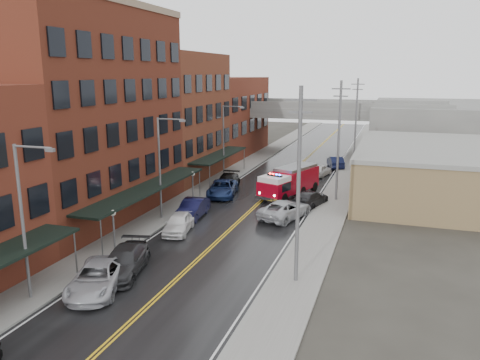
% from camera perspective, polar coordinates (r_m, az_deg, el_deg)
% --- Properties ---
extents(road, '(11.00, 160.00, 0.02)m').
position_cam_1_polar(road, '(45.22, 1.71, -3.37)').
color(road, black).
rests_on(road, ground).
extents(sidewalk_left, '(3.00, 160.00, 0.15)m').
position_cam_1_polar(sidewalk_left, '(47.72, -6.72, -2.50)').
color(sidewalk_left, slate).
rests_on(sidewalk_left, ground).
extents(sidewalk_right, '(3.00, 160.00, 0.15)m').
position_cam_1_polar(sidewalk_right, '(43.77, 10.93, -4.07)').
color(sidewalk_right, slate).
rests_on(sidewalk_right, ground).
extents(curb_left, '(0.30, 160.00, 0.15)m').
position_cam_1_polar(curb_left, '(47.07, -4.90, -2.68)').
color(curb_left, gray).
rests_on(curb_left, ground).
extents(curb_right, '(0.30, 160.00, 0.15)m').
position_cam_1_polar(curb_right, '(44.00, 8.80, -3.90)').
color(curb_right, gray).
rests_on(curb_right, ground).
extents(brick_building_b, '(9.00, 20.00, 18.00)m').
position_cam_1_polar(brick_building_b, '(43.25, -18.31, 7.38)').
color(brick_building_b, '#5C2218').
rests_on(brick_building_b, ground).
extents(brick_building_c, '(9.00, 15.00, 15.00)m').
position_cam_1_polar(brick_building_c, '(58.32, -7.93, 7.69)').
color(brick_building_c, brown).
rests_on(brick_building_c, ground).
extents(brick_building_far, '(9.00, 20.00, 12.00)m').
position_cam_1_polar(brick_building_far, '(74.49, -1.91, 7.76)').
color(brick_building_far, '#5F2519').
rests_on(brick_building_far, ground).
extents(tan_building, '(14.00, 22.00, 5.00)m').
position_cam_1_polar(tan_building, '(52.73, 21.92, 0.83)').
color(tan_building, '#8F754D').
rests_on(tan_building, ground).
extents(right_far_block, '(18.00, 30.00, 8.00)m').
position_cam_1_polar(right_far_block, '(82.26, 22.28, 5.90)').
color(right_far_block, slate).
rests_on(right_far_block, ground).
extents(awning_1, '(2.60, 18.00, 3.09)m').
position_cam_1_polar(awning_1, '(41.07, -11.18, -0.99)').
color(awning_1, black).
rests_on(awning_1, ground).
extents(awning_2, '(2.60, 13.00, 3.09)m').
position_cam_1_polar(awning_2, '(56.60, -2.49, 3.04)').
color(awning_2, black).
rests_on(awning_2, ground).
extents(globe_lamp_1, '(0.44, 0.44, 3.12)m').
position_cam_1_polar(globe_lamp_1, '(34.96, -15.19, -4.82)').
color(globe_lamp_1, '#59595B').
rests_on(globe_lamp_1, ground).
extents(globe_lamp_2, '(0.44, 0.44, 3.12)m').
position_cam_1_polar(globe_lamp_2, '(46.81, -5.79, 0.04)').
color(globe_lamp_2, '#59595B').
rests_on(globe_lamp_2, ground).
extents(street_lamp_0, '(2.64, 0.22, 9.00)m').
position_cam_1_polar(street_lamp_0, '(28.26, -24.71, -3.70)').
color(street_lamp_0, '#59595B').
rests_on(street_lamp_0, ground).
extents(street_lamp_1, '(2.64, 0.22, 9.00)m').
position_cam_1_polar(street_lamp_1, '(41.02, -9.48, 2.20)').
color(street_lamp_1, '#59595B').
rests_on(street_lamp_1, ground).
extents(street_lamp_2, '(2.64, 0.22, 9.00)m').
position_cam_1_polar(street_lamp_2, '(55.48, -1.78, 5.14)').
color(street_lamp_2, '#59595B').
rests_on(street_lamp_2, ground).
extents(utility_pole_0, '(1.80, 0.24, 12.00)m').
position_cam_1_polar(utility_pole_0, '(27.85, 7.14, -0.44)').
color(utility_pole_0, '#59595B').
rests_on(utility_pole_0, ground).
extents(utility_pole_1, '(1.80, 0.24, 12.00)m').
position_cam_1_polar(utility_pole_1, '(47.33, 11.94, 4.89)').
color(utility_pole_1, '#59595B').
rests_on(utility_pole_1, ground).
extents(utility_pole_2, '(1.80, 0.24, 12.00)m').
position_cam_1_polar(utility_pole_2, '(67.11, 13.95, 7.09)').
color(utility_pole_2, '#59595B').
rests_on(utility_pole_2, ground).
extents(overpass, '(40.00, 10.00, 7.50)m').
position_cam_1_polar(overpass, '(74.94, 8.85, 7.64)').
color(overpass, slate).
rests_on(overpass, ground).
extents(fire_truck, '(5.33, 8.66, 3.01)m').
position_cam_1_polar(fire_truck, '(49.44, 5.99, -0.08)').
color(fire_truck, maroon).
rests_on(fire_truck, ground).
extents(parked_car_left_2, '(4.42, 6.39, 1.62)m').
position_cam_1_polar(parked_car_left_2, '(29.64, -17.00, -11.31)').
color(parked_car_left_2, '#A4A5AC').
rests_on(parked_car_left_2, ground).
extents(parked_car_left_3, '(3.65, 6.16, 1.67)m').
position_cam_1_polar(parked_car_left_3, '(31.49, -13.94, -9.60)').
color(parked_car_left_3, '#262629').
rests_on(parked_car_left_3, ground).
extents(parked_car_left_4, '(2.76, 4.95, 1.59)m').
position_cam_1_polar(parked_car_left_4, '(38.45, -7.49, -5.22)').
color(parked_car_left_4, white).
rests_on(parked_car_left_4, ground).
extents(parked_car_left_5, '(2.15, 5.22, 1.68)m').
position_cam_1_polar(parked_car_left_5, '(42.10, -5.80, -3.50)').
color(parked_car_left_5, black).
rests_on(parked_car_left_5, ground).
extents(parked_car_left_6, '(3.86, 6.36, 1.65)m').
position_cam_1_polar(parked_car_left_6, '(49.30, -2.15, -1.01)').
color(parked_car_left_6, navy).
rests_on(parked_car_left_6, ground).
extents(parked_car_left_7, '(3.07, 5.85, 1.62)m').
position_cam_1_polar(parked_car_left_7, '(52.27, -1.57, -0.22)').
color(parked_car_left_7, black).
rests_on(parked_car_left_7, ground).
extents(parked_car_right_0, '(4.50, 6.50, 1.65)m').
position_cam_1_polar(parked_car_right_0, '(41.96, 5.53, -3.57)').
color(parked_car_right_0, '#AAACB2').
rests_on(parked_car_right_0, ground).
extents(parked_car_right_1, '(3.40, 5.58, 1.51)m').
position_cam_1_polar(parked_car_right_1, '(46.09, 8.51, -2.23)').
color(parked_car_right_1, black).
rests_on(parked_car_right_1, ground).
extents(parked_car_right_2, '(2.65, 4.71, 1.51)m').
position_cam_1_polar(parked_car_right_2, '(59.64, 9.74, 1.19)').
color(parked_car_right_2, white).
rests_on(parked_car_right_2, ground).
extents(parked_car_right_3, '(3.03, 5.12, 1.59)m').
position_cam_1_polar(parked_car_right_3, '(65.33, 11.56, 2.17)').
color(parked_car_right_3, black).
rests_on(parked_car_right_3, ground).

